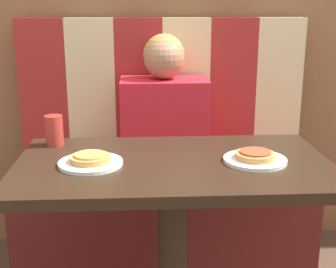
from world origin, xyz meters
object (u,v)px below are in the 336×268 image
object	(u,v)px
plate_left	(91,163)
drinking_cup	(54,131)
person	(164,107)
plate_right	(255,160)
pizza_right	(255,155)
pizza_left	(90,158)

from	to	relation	value
plate_left	drinking_cup	bearing A→B (deg)	123.94
drinking_cup	person	bearing A→B (deg)	43.07
plate_left	plate_right	size ratio (longest dim) A/B	1.00
plate_left	pizza_right	xyz separation A→B (m)	(0.52, -0.00, 0.02)
pizza_left	drinking_cup	size ratio (longest dim) A/B	1.18
pizza_right	drinking_cup	size ratio (longest dim) A/B	1.18
plate_right	pizza_right	xyz separation A→B (m)	(0.00, -0.00, 0.02)
pizza_right	person	bearing A→B (deg)	113.35
person	drinking_cup	bearing A→B (deg)	-136.93
plate_left	pizza_left	size ratio (longest dim) A/B	1.59
plate_left	pizza_left	distance (m)	0.02
plate_right	drinking_cup	bearing A→B (deg)	161.74
plate_left	pizza_left	bearing A→B (deg)	-90.00
plate_left	pizza_right	distance (m)	0.52
pizza_right	plate_left	bearing A→B (deg)	180.00
person	plate_left	xyz separation A→B (m)	(-0.26, -0.60, -0.04)
drinking_cup	pizza_left	bearing A→B (deg)	-56.06
person	plate_right	xyz separation A→B (m)	(0.26, -0.60, -0.04)
person	plate_right	distance (m)	0.66
pizza_right	drinking_cup	world-z (taller)	drinking_cup
plate_left	plate_right	distance (m)	0.52
plate_right	person	bearing A→B (deg)	113.35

